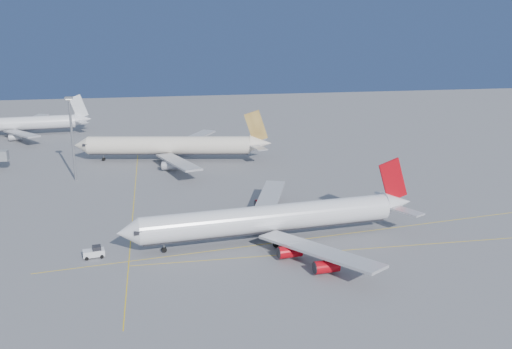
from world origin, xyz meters
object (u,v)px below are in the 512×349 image
object	(u,v)px
pushback_tug	(94,252)
light_mast	(72,132)
airliner_virgin	(275,218)
airliner_third	(17,124)
airliner_etihad	(173,146)

from	to	relation	value
pushback_tug	light_mast	world-z (taller)	light_mast
airliner_virgin	light_mast	size ratio (longest dim) A/B	2.68
airliner_virgin	airliner_third	xyz separation A→B (m)	(-85.62, 138.49, -0.15)
airliner_etihad	pushback_tug	bearing A→B (deg)	-93.89
airliner_etihad	airliner_third	xyz separation A→B (m)	(-65.51, 57.96, -0.48)
airliner_virgin	light_mast	xyz separation A→B (m)	(-51.94, 60.34, 10.39)
airliner_etihad	airliner_third	bearing A→B (deg)	148.39
airliner_virgin	light_mast	distance (m)	80.29
airliner_third	pushback_tug	size ratio (longest dim) A/B	13.18
airliner_third	light_mast	size ratio (longest dim) A/B	2.39
pushback_tug	airliner_etihad	bearing A→B (deg)	67.03
pushback_tug	light_mast	xyz separation A→B (m)	(-11.38, 63.21, 14.52)
airliner_third	airliner_virgin	bearing A→B (deg)	-64.18
airliner_virgin	pushback_tug	bearing A→B (deg)	177.73
airliner_virgin	pushback_tug	distance (m)	40.87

